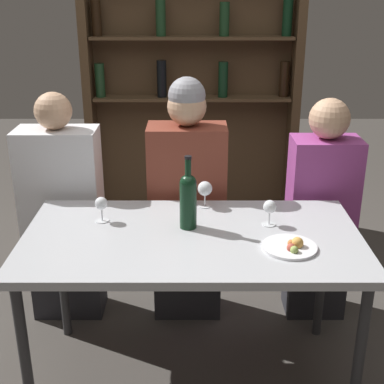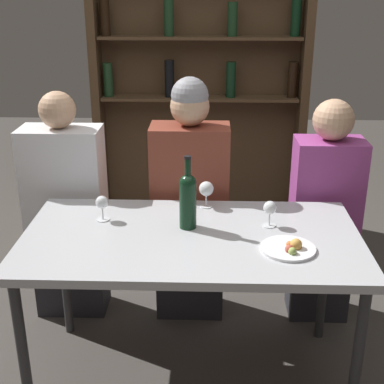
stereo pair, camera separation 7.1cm
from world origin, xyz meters
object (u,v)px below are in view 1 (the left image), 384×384
(seated_person_right, at_px, (320,216))
(wine_bottle, at_px, (188,198))
(wine_glass_0, at_px, (270,208))
(food_plate_0, at_px, (291,246))
(wine_glass_2, at_px, (101,205))
(wine_glass_1, at_px, (205,189))
(seated_person_left, at_px, (63,216))
(seated_person_center, at_px, (187,207))

(seated_person_right, bearing_deg, wine_bottle, -146.03)
(wine_glass_0, distance_m, seated_person_right, 0.61)
(wine_bottle, bearing_deg, food_plate_0, -26.23)
(food_plate_0, xyz_separation_m, seated_person_right, (0.28, 0.67, -0.17))
(wine_bottle, bearing_deg, wine_glass_2, 170.74)
(wine_glass_0, xyz_separation_m, wine_glass_2, (-0.74, 0.04, -0.00))
(wine_glass_0, xyz_separation_m, wine_glass_1, (-0.28, 0.21, 0.01))
(seated_person_left, bearing_deg, seated_person_center, 0.00)
(wine_bottle, distance_m, food_plate_0, 0.47)
(wine_bottle, relative_size, wine_glass_1, 2.58)
(wine_glass_1, relative_size, seated_person_left, 0.10)
(wine_glass_2, bearing_deg, wine_glass_1, 19.94)
(wine_glass_0, xyz_separation_m, food_plate_0, (0.06, -0.23, -0.07))
(wine_glass_0, bearing_deg, wine_glass_1, 143.38)
(wine_glass_1, xyz_separation_m, seated_person_center, (-0.09, 0.24, -0.19))
(wine_glass_1, xyz_separation_m, food_plate_0, (0.33, -0.43, -0.08))
(wine_glass_0, height_order, wine_glass_1, wine_glass_1)
(food_plate_0, bearing_deg, wine_glass_0, 104.29)
(wine_bottle, xyz_separation_m, seated_person_left, (-0.66, 0.47, -0.29))
(food_plate_0, height_order, seated_person_left, seated_person_left)
(seated_person_center, bearing_deg, food_plate_0, -57.89)
(seated_person_right, bearing_deg, wine_glass_1, -158.93)
(wine_glass_1, relative_size, food_plate_0, 0.57)
(wine_glass_1, bearing_deg, seated_person_left, 162.23)
(food_plate_0, bearing_deg, wine_glass_1, 127.72)
(wine_glass_2, bearing_deg, wine_glass_0, -2.99)
(wine_glass_2, height_order, seated_person_center, seated_person_center)
(wine_glass_1, xyz_separation_m, wine_glass_2, (-0.46, -0.17, -0.01))
(wine_glass_0, bearing_deg, seated_person_left, 156.47)
(wine_bottle, height_order, seated_person_center, seated_person_center)
(wine_glass_1, distance_m, wine_glass_2, 0.49)
(wine_glass_2, distance_m, seated_person_center, 0.58)
(seated_person_left, relative_size, seated_person_right, 1.02)
(seated_person_left, distance_m, seated_person_center, 0.65)
(wine_bottle, bearing_deg, seated_person_center, 91.04)
(wine_glass_2, height_order, seated_person_left, seated_person_left)
(wine_bottle, distance_m, wine_glass_0, 0.36)
(wine_glass_1, distance_m, seated_person_center, 0.32)
(seated_person_right, bearing_deg, wine_glass_0, -127.43)
(seated_person_center, bearing_deg, wine_bottle, -88.96)
(seated_person_center, height_order, seated_person_right, seated_person_center)
(wine_glass_1, bearing_deg, wine_glass_2, -160.06)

